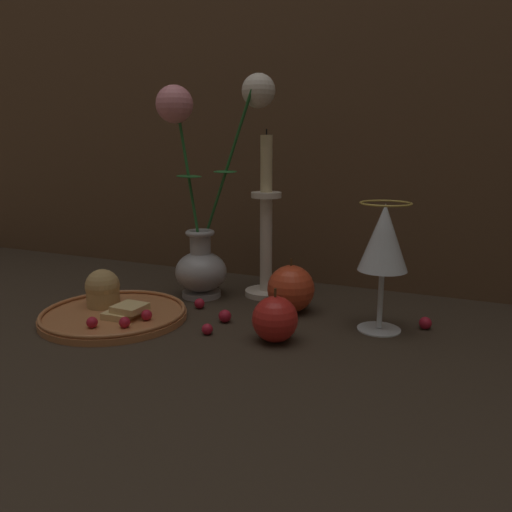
% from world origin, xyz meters
% --- Properties ---
extents(ground_plane, '(2.40, 2.40, 0.00)m').
position_xyz_m(ground_plane, '(0.00, 0.00, 0.00)').
color(ground_plane, '#33281E').
rests_on(ground_plane, ground).
extents(vase, '(0.20, 0.10, 0.38)m').
position_xyz_m(vase, '(-0.13, 0.08, 0.16)').
color(vase, '#A3A3A8').
rests_on(vase, ground_plane).
extents(plate_with_pastries, '(0.23, 0.23, 0.07)m').
position_xyz_m(plate_with_pastries, '(-0.20, -0.09, 0.02)').
color(plate_with_pastries, '#B77042').
rests_on(plate_with_pastries, ground_plane).
extents(wine_glass, '(0.07, 0.07, 0.19)m').
position_xyz_m(wine_glass, '(0.19, 0.03, 0.13)').
color(wine_glass, silver).
rests_on(wine_glass, ground_plane).
extents(candlestick, '(0.08, 0.08, 0.29)m').
position_xyz_m(candlestick, '(-0.03, 0.13, 0.11)').
color(candlestick, silver).
rests_on(candlestick, ground_plane).
extents(apple_beside_vase, '(0.08, 0.08, 0.09)m').
position_xyz_m(apple_beside_vase, '(0.05, 0.06, 0.04)').
color(apple_beside_vase, '#D14223').
rests_on(apple_beside_vase, ground_plane).
extents(apple_near_glass, '(0.06, 0.06, 0.08)m').
position_xyz_m(apple_near_glass, '(0.07, -0.07, 0.03)').
color(apple_near_glass, red).
rests_on(apple_near_glass, ground_plane).
extents(berry_near_plate, '(0.02, 0.02, 0.02)m').
position_xyz_m(berry_near_plate, '(-0.10, 0.01, 0.01)').
color(berry_near_plate, '#AD192D').
rests_on(berry_near_plate, ground_plane).
extents(berry_front_center, '(0.02, 0.02, 0.02)m').
position_xyz_m(berry_front_center, '(-0.03, -0.03, 0.01)').
color(berry_front_center, '#AD192D').
rests_on(berry_front_center, ground_plane).
extents(berry_by_glass_stem, '(0.02, 0.02, 0.02)m').
position_xyz_m(berry_by_glass_stem, '(0.26, 0.06, 0.01)').
color(berry_by_glass_stem, '#AD192D').
rests_on(berry_by_glass_stem, ground_plane).
extents(berry_under_candlestick, '(0.02, 0.02, 0.02)m').
position_xyz_m(berry_under_candlestick, '(-0.03, -0.09, 0.01)').
color(berry_under_candlestick, '#AD192D').
rests_on(berry_under_candlestick, ground_plane).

